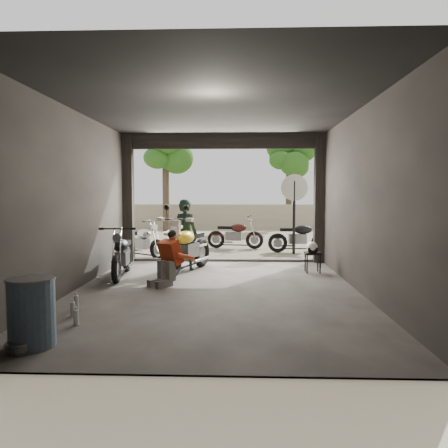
# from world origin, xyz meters

# --- Properties ---
(ground) EXTENTS (80.00, 80.00, 0.00)m
(ground) POSITION_xyz_m (0.00, 0.00, 0.00)
(ground) COLOR #7A6D56
(ground) RESTS_ON ground
(garage) EXTENTS (7.00, 7.13, 3.20)m
(garage) POSITION_xyz_m (0.00, 0.55, 1.28)
(garage) COLOR #2D2B28
(garage) RESTS_ON ground
(boundary_wall) EXTENTS (18.00, 0.30, 1.20)m
(boundary_wall) POSITION_xyz_m (0.00, 14.00, 0.60)
(boundary_wall) COLOR gray
(boundary_wall) RESTS_ON ground
(tree_left) EXTENTS (2.20, 2.20, 5.60)m
(tree_left) POSITION_xyz_m (-3.00, 12.50, 3.99)
(tree_left) COLOR #382B1E
(tree_left) RESTS_ON ground
(tree_right) EXTENTS (2.20, 2.20, 5.00)m
(tree_right) POSITION_xyz_m (2.80, 14.00, 3.56)
(tree_right) COLOR #382B1E
(tree_right) RESTS_ON ground
(main_bike) EXTENTS (1.36, 2.01, 1.24)m
(main_bike) POSITION_xyz_m (-0.72, 1.98, 0.62)
(main_bike) COLOR beige
(main_bike) RESTS_ON ground
(left_bike) EXTENTS (0.80, 1.64, 1.07)m
(left_bike) POSITION_xyz_m (-2.00, 1.32, 0.54)
(left_bike) COLOR black
(left_bike) RESTS_ON ground
(outside_bike_a) EXTENTS (1.63, 1.43, 1.05)m
(outside_bike_a) POSITION_xyz_m (-2.20, 3.99, 0.52)
(outside_bike_a) COLOR black
(outside_bike_a) RESTS_ON ground
(outside_bike_b) EXTENTS (1.61, 0.83, 1.04)m
(outside_bike_b) POSITION_xyz_m (0.27, 6.15, 0.52)
(outside_bike_b) COLOR #37120D
(outside_bike_b) RESTS_ON ground
(outside_bike_c) EXTENTS (1.59, 0.67, 1.07)m
(outside_bike_c) POSITION_xyz_m (2.16, 5.29, 0.54)
(outside_bike_c) COLOR black
(outside_bike_c) RESTS_ON ground
(rider) EXTENTS (0.69, 0.58, 1.61)m
(rider) POSITION_xyz_m (-0.80, 2.21, 0.81)
(rider) COLOR black
(rider) RESTS_ON ground
(mechanic) EXTENTS (0.83, 0.86, 1.00)m
(mechanic) POSITION_xyz_m (-0.95, 0.53, 0.50)
(mechanic) COLOR #B83C18
(mechanic) RESTS_ON ground
(stool) EXTENTS (0.33, 0.33, 0.46)m
(stool) POSITION_xyz_m (2.00, 1.94, 0.39)
(stool) COLOR black
(stool) RESTS_ON ground
(helmet) EXTENTS (0.25, 0.26, 0.23)m
(helmet) POSITION_xyz_m (1.98, 1.92, 0.58)
(helmet) COLOR white
(helmet) RESTS_ON stool
(oil_drum) EXTENTS (0.54, 0.54, 0.79)m
(oil_drum) POSITION_xyz_m (-1.89, -2.80, 0.39)
(oil_drum) COLOR #3F566A
(oil_drum) RESTS_ON ground
(sign_post) EXTENTS (0.76, 0.08, 2.28)m
(sign_post) POSITION_xyz_m (1.97, 5.01, 1.53)
(sign_post) COLOR black
(sign_post) RESTS_ON ground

